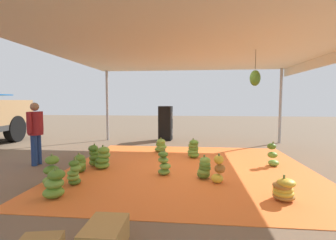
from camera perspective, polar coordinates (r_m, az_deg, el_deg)
The scene contains 19 objects.
ground_plane at distance 6.64m, azimuth -22.43°, elevation -9.55°, with size 40.00×40.00×0.00m, color brown.
tarp_orange at distance 5.88m, azimuth 4.82°, elevation -11.00°, with size 5.24×5.56×0.01m, color orange.
tent_canopy at distance 5.78m, azimuth 5.98°, elevation 15.97°, with size 8.00×7.00×2.81m.
banana_bunch_0 at distance 4.88m, azimuth 11.61°, elevation -11.28°, with size 0.34×0.36×0.56m.
banana_bunch_1 at distance 4.51m, azimuth -24.78°, elevation -13.43°, with size 0.47×0.46×0.48m.
banana_bunch_2 at distance 5.16m, azimuth -25.38°, elevation -10.71°, with size 0.44×0.42×0.58m.
banana_bunch_3 at distance 7.53m, azimuth -1.68°, elevation -6.01°, with size 0.42×0.45×0.45m.
banana_bunch_4 at distance 6.45m, azimuth 23.07°, elevation -7.62°, with size 0.36×0.37×0.59m.
banana_bunch_5 at distance 6.24m, azimuth -16.65°, elevation -8.00°, with size 0.40×0.40×0.54m.
banana_bunch_6 at distance 4.40m, azimuth 25.21°, elevation -14.42°, with size 0.47×0.48×0.42m.
banana_bunch_7 at distance 4.97m, azimuth -20.91°, elevation -11.51°, with size 0.32×0.32×0.53m.
banana_bunch_8 at distance 5.92m, azimuth -14.84°, elevation -8.60°, with size 0.38×0.40×0.55m.
banana_bunch_9 at distance 6.83m, azimuth 5.90°, elevation -6.75°, with size 0.40×0.40×0.54m.
banana_bunch_10 at distance 5.08m, azimuth 8.41°, elevation -11.05°, with size 0.40×0.37×0.48m.
banana_bunch_11 at distance 5.27m, azimuth -0.94°, elevation -10.13°, with size 0.34×0.35×0.56m.
banana_bunch_12 at distance 5.78m, azimuth -19.76°, elevation -9.55°, with size 0.37×0.36×0.43m.
worker_0 at distance 6.80m, azimuth -28.35°, elevation -1.80°, with size 0.56×0.34×1.53m.
speaker_stack at distance 9.81m, azimuth -0.56°, elevation -0.75°, with size 0.51×0.55×1.36m.
crate_1 at distance 2.95m, azimuth -14.43°, elevation -24.73°, with size 0.55×0.40×0.28m, color #B78947.
Camera 1 is at (-5.67, -0.09, 1.57)m, focal length 26.32 mm.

